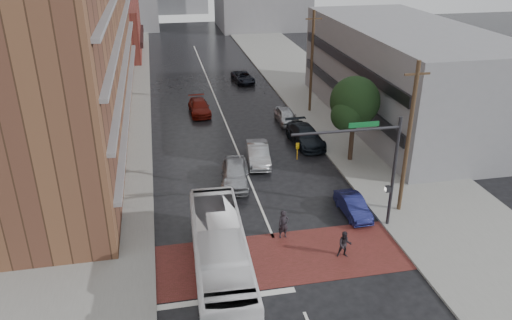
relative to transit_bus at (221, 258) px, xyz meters
name	(u,v)px	position (x,y,z in m)	size (l,w,h in m)	color
ground	(284,263)	(3.62, 1.00, -1.56)	(160.00, 160.00, 0.00)	black
crosswalk	(282,258)	(3.62, 1.50, -1.55)	(14.00, 5.00, 0.02)	maroon
sidewalk_west	(103,121)	(-7.88, 26.00, -1.49)	(9.00, 90.00, 0.15)	gray
sidewalk_east	(331,106)	(15.12, 26.00, -1.49)	(9.00, 90.00, 0.15)	gray
storefront_west	(112,31)	(-8.38, 55.00, 1.94)	(8.00, 16.00, 7.00)	maroon
building_east	(403,75)	(20.12, 21.00, 2.94)	(11.00, 26.00, 9.00)	gray
street_tree	(355,104)	(12.14, 13.03, 3.17)	(4.20, 4.10, 6.90)	#332319
signal_mast	(373,159)	(9.47, 3.50, 3.17)	(6.50, 0.30, 7.20)	#2D2D33
utility_pole_near	(408,139)	(12.42, 5.00, 3.58)	(1.60, 0.26, 10.00)	#473321
utility_pole_far	(312,62)	(12.42, 25.00, 3.58)	(1.60, 0.26, 10.00)	#473321
transit_bus	(221,258)	(0.00, 0.00, 0.00)	(2.62, 11.21, 3.12)	silver
pedestrian_a	(283,224)	(4.21, 3.49, -0.66)	(0.66, 0.43, 1.81)	black
pedestrian_b	(345,244)	(7.09, 0.93, -0.75)	(0.78, 0.61, 1.61)	black
car_travel_a	(235,173)	(2.49, 10.91, -0.72)	(1.98, 4.93, 1.68)	#A7AAAF
car_travel_b	(258,154)	(4.84, 14.11, -0.79)	(1.64, 4.70, 1.55)	#9B9EA2
car_travel_c	(199,107)	(1.43, 26.64, -0.87)	(1.93, 4.75, 1.38)	maroon
suv_travel	(243,77)	(7.68, 36.86, -0.93)	(2.09, 4.54, 1.26)	black
car_parked_near	(353,206)	(9.28, 5.17, -0.94)	(1.31, 3.77, 1.24)	#15194C
car_parked_mid	(305,136)	(9.58, 17.00, -0.78)	(2.20, 5.42, 1.57)	black
car_parked_far	(286,116)	(9.25, 22.33, -0.85)	(1.68, 4.19, 1.43)	#A8AAB0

